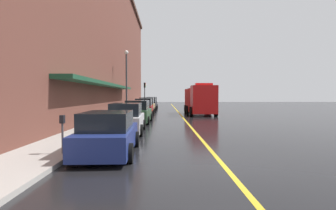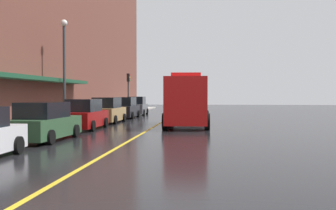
{
  "view_description": "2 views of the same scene",
  "coord_description": "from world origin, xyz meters",
  "px_view_note": "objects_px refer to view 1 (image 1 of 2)",
  "views": [
    {
      "loc": [
        -1.83,
        -8.16,
        2.16
      ],
      "look_at": [
        -1.47,
        16.68,
        1.27
      ],
      "focal_mm": 28.47,
      "sensor_mm": 36.0,
      "label": 1
    },
    {
      "loc": [
        3.69,
        -5.37,
        2.12
      ],
      "look_at": [
        0.46,
        26.09,
        1.32
      ],
      "focal_mm": 43.9,
      "sensor_mm": 36.0,
      "label": 2
    }
  ],
  "objects_px": {
    "parking_meter_2": "(62,127)",
    "traffic_light_near": "(145,90)",
    "parked_car_3": "(144,108)",
    "fire_truck": "(199,100)",
    "parked_car_2": "(138,112)",
    "parked_car_1": "(127,119)",
    "parking_meter_1": "(136,104)",
    "street_lamp_left": "(126,75)",
    "parked_car_4": "(147,106)",
    "parked_car_6": "(152,103)",
    "parked_car_0": "(108,134)",
    "parked_car_5": "(150,104)",
    "parking_meter_0": "(124,108)"
  },
  "relations": [
    {
      "from": "parked_car_0",
      "to": "parking_meter_2",
      "type": "distance_m",
      "value": 1.59
    },
    {
      "from": "parked_car_6",
      "to": "traffic_light_near",
      "type": "bearing_deg",
      "value": 28.59
    },
    {
      "from": "parked_car_4",
      "to": "parked_car_6",
      "type": "height_order",
      "value": "parked_car_6"
    },
    {
      "from": "parked_car_1",
      "to": "parked_car_2",
      "type": "relative_size",
      "value": 0.92
    },
    {
      "from": "parking_meter_2",
      "to": "parked_car_1",
      "type": "bearing_deg",
      "value": 77.39
    },
    {
      "from": "parked_car_2",
      "to": "fire_truck",
      "type": "bearing_deg",
      "value": -31.89
    },
    {
      "from": "parked_car_1",
      "to": "parked_car_2",
      "type": "xyz_separation_m",
      "value": [
        0.11,
        5.68,
        0.02
      ]
    },
    {
      "from": "parked_car_3",
      "to": "parking_meter_1",
      "type": "relative_size",
      "value": 3.54
    },
    {
      "from": "parked_car_5",
      "to": "traffic_light_near",
      "type": "relative_size",
      "value": 1.09
    },
    {
      "from": "parked_car_2",
      "to": "parking_meter_2",
      "type": "height_order",
      "value": "parked_car_2"
    },
    {
      "from": "parked_car_1",
      "to": "street_lamp_left",
      "type": "height_order",
      "value": "street_lamp_left"
    },
    {
      "from": "parking_meter_0",
      "to": "traffic_light_near",
      "type": "height_order",
      "value": "traffic_light_near"
    },
    {
      "from": "parked_car_2",
      "to": "fire_truck",
      "type": "height_order",
      "value": "fire_truck"
    },
    {
      "from": "parked_car_2",
      "to": "parked_car_6",
      "type": "distance_m",
      "value": 24.05
    },
    {
      "from": "parking_meter_0",
      "to": "parking_meter_2",
      "type": "xyz_separation_m",
      "value": [
        0.0,
        -13.91,
        0.0
      ]
    },
    {
      "from": "parking_meter_2",
      "to": "parking_meter_1",
      "type": "bearing_deg",
      "value": 90.0
    },
    {
      "from": "fire_truck",
      "to": "parking_meter_2",
      "type": "distance_m",
      "value": 22.29
    },
    {
      "from": "parking_meter_0",
      "to": "parked_car_3",
      "type": "bearing_deg",
      "value": 70.22
    },
    {
      "from": "parked_car_4",
      "to": "parked_car_1",
      "type": "bearing_deg",
      "value": -179.09
    },
    {
      "from": "parked_car_2",
      "to": "street_lamp_left",
      "type": "distance_m",
      "value": 9.22
    },
    {
      "from": "parked_car_2",
      "to": "parked_car_5",
      "type": "relative_size",
      "value": 1.05
    },
    {
      "from": "parked_car_0",
      "to": "traffic_light_near",
      "type": "distance_m",
      "value": 37.74
    },
    {
      "from": "parked_car_6",
      "to": "fire_truck",
      "type": "bearing_deg",
      "value": -159.54
    },
    {
      "from": "parked_car_3",
      "to": "fire_truck",
      "type": "bearing_deg",
      "value": -63.52
    },
    {
      "from": "parked_car_1",
      "to": "parking_meter_1",
      "type": "height_order",
      "value": "parked_car_1"
    },
    {
      "from": "parking_meter_1",
      "to": "parked_car_4",
      "type": "bearing_deg",
      "value": -19.68
    },
    {
      "from": "parked_car_1",
      "to": "parking_meter_0",
      "type": "distance_m",
      "value": 7.96
    },
    {
      "from": "parked_car_6",
      "to": "parked_car_0",
      "type": "bearing_deg",
      "value": 178.17
    },
    {
      "from": "fire_truck",
      "to": "traffic_light_near",
      "type": "height_order",
      "value": "traffic_light_near"
    },
    {
      "from": "parked_car_3",
      "to": "parking_meter_1",
      "type": "height_order",
      "value": "parked_car_3"
    },
    {
      "from": "parked_car_6",
      "to": "street_lamp_left",
      "type": "distance_m",
      "value": 16.31
    },
    {
      "from": "parking_meter_2",
      "to": "traffic_light_near",
      "type": "height_order",
      "value": "traffic_light_near"
    },
    {
      "from": "parked_car_0",
      "to": "parked_car_1",
      "type": "height_order",
      "value": "parked_car_1"
    },
    {
      "from": "parked_car_3",
      "to": "parked_car_4",
      "type": "relative_size",
      "value": 1.03
    },
    {
      "from": "parked_car_6",
      "to": "parking_meter_0",
      "type": "xyz_separation_m",
      "value": [
        -1.45,
        -21.89,
        0.17
      ]
    },
    {
      "from": "parked_car_0",
      "to": "traffic_light_near",
      "type": "bearing_deg",
      "value": 0.68
    },
    {
      "from": "parking_meter_2",
      "to": "street_lamp_left",
      "type": "distance_m",
      "value": 20.29
    },
    {
      "from": "parked_car_3",
      "to": "parked_car_1",
      "type": "bearing_deg",
      "value": 179.51
    },
    {
      "from": "parking_meter_0",
      "to": "parked_car_2",
      "type": "bearing_deg",
      "value": -55.8
    },
    {
      "from": "parked_car_4",
      "to": "parked_car_6",
      "type": "relative_size",
      "value": 1.0
    },
    {
      "from": "parking_meter_1",
      "to": "parking_meter_2",
      "type": "relative_size",
      "value": 1.0
    },
    {
      "from": "parked_car_2",
      "to": "parking_meter_1",
      "type": "relative_size",
      "value": 3.71
    },
    {
      "from": "parked_car_0",
      "to": "parked_car_2",
      "type": "distance_m",
      "value": 11.24
    },
    {
      "from": "parked_car_3",
      "to": "parked_car_4",
      "type": "xyz_separation_m",
      "value": [
        -0.06,
        5.77,
        0.03
      ]
    },
    {
      "from": "parked_car_4",
      "to": "parking_meter_2",
      "type": "bearing_deg",
      "value": 177.65
    },
    {
      "from": "parking_meter_1",
      "to": "fire_truck",
      "type": "bearing_deg",
      "value": -23.18
    },
    {
      "from": "parked_car_3",
      "to": "parked_car_0",
      "type": "bearing_deg",
      "value": -179.97
    },
    {
      "from": "parked_car_6",
      "to": "parking_meter_2",
      "type": "xyz_separation_m",
      "value": [
        -1.45,
        -35.8,
        0.17
      ]
    },
    {
      "from": "parked_car_1",
      "to": "parked_car_6",
      "type": "bearing_deg",
      "value": -1.4
    },
    {
      "from": "parking_meter_1",
      "to": "parked_car_5",
      "type": "bearing_deg",
      "value": 76.45
    }
  ]
}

